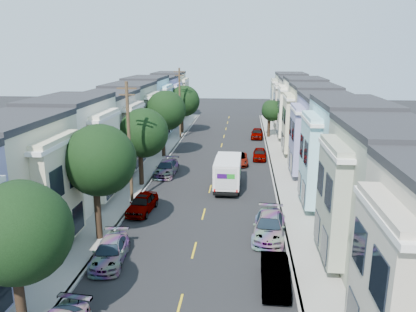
# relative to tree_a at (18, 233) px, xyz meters

# --- Properties ---
(ground) EXTENTS (160.00, 160.00, 0.00)m
(ground) POSITION_rel_tree_a_xyz_m (6.30, 14.75, -5.07)
(ground) COLOR black
(ground) RESTS_ON ground
(road_slab) EXTENTS (12.00, 70.00, 0.02)m
(road_slab) POSITION_rel_tree_a_xyz_m (6.30, 29.75, -5.06)
(road_slab) COLOR black
(road_slab) RESTS_ON ground
(curb_left) EXTENTS (0.30, 70.00, 0.15)m
(curb_left) POSITION_rel_tree_a_xyz_m (0.25, 29.75, -4.99)
(curb_left) COLOR gray
(curb_left) RESTS_ON ground
(curb_right) EXTENTS (0.30, 70.00, 0.15)m
(curb_right) POSITION_rel_tree_a_xyz_m (12.35, 29.75, -4.99)
(curb_right) COLOR gray
(curb_right) RESTS_ON ground
(sidewalk_left) EXTENTS (2.60, 70.00, 0.15)m
(sidewalk_left) POSITION_rel_tree_a_xyz_m (-1.05, 29.75, -4.99)
(sidewalk_left) COLOR gray
(sidewalk_left) RESTS_ON ground
(sidewalk_right) EXTENTS (2.60, 70.00, 0.15)m
(sidewalk_right) POSITION_rel_tree_a_xyz_m (13.65, 29.75, -4.99)
(sidewalk_right) COLOR gray
(sidewalk_right) RESTS_ON ground
(centerline) EXTENTS (0.12, 70.00, 0.01)m
(centerline) POSITION_rel_tree_a_xyz_m (6.30, 29.75, -5.07)
(centerline) COLOR gold
(centerline) RESTS_ON ground
(townhouse_row_left) EXTENTS (5.00, 70.00, 8.50)m
(townhouse_row_left) POSITION_rel_tree_a_xyz_m (-4.85, 29.75, -5.07)
(townhouse_row_left) COLOR #8A89B5
(townhouse_row_left) RESTS_ON ground
(townhouse_row_right) EXTENTS (5.00, 70.00, 8.50)m
(townhouse_row_right) POSITION_rel_tree_a_xyz_m (17.45, 29.75, -5.07)
(townhouse_row_right) COLOR #8A89B5
(townhouse_row_right) RESTS_ON ground
(tree_a) EXTENTS (4.38, 4.38, 7.28)m
(tree_a) POSITION_rel_tree_a_xyz_m (0.00, 0.00, 0.00)
(tree_a) COLOR black
(tree_a) RESTS_ON ground
(tree_b) EXTENTS (4.70, 4.70, 7.98)m
(tree_b) POSITION_rel_tree_a_xyz_m (0.00, 9.70, 0.53)
(tree_b) COLOR black
(tree_b) RESTS_ON ground
(tree_c) EXTENTS (4.58, 4.58, 7.43)m
(tree_c) POSITION_rel_tree_a_xyz_m (0.00, 21.18, 0.05)
(tree_c) COLOR black
(tree_c) RESTS_ON ground
(tree_d) EXTENTS (4.70, 4.70, 8.03)m
(tree_d) POSITION_rel_tree_a_xyz_m (0.00, 31.91, 0.58)
(tree_d) COLOR black
(tree_d) RESTS_ON ground
(tree_e) EXTENTS (4.70, 4.70, 7.39)m
(tree_e) POSITION_rel_tree_a_xyz_m (0.00, 46.56, -0.05)
(tree_e) COLOR black
(tree_e) RESTS_ON ground
(tree_far_r) EXTENTS (3.07, 3.07, 5.55)m
(tree_far_r) POSITION_rel_tree_a_xyz_m (13.20, 44.54, -1.10)
(tree_far_r) COLOR black
(tree_far_r) RESTS_ON ground
(utility_pole_near) EXTENTS (1.60, 0.26, 10.00)m
(utility_pole_near) POSITION_rel_tree_a_xyz_m (0.00, 16.75, 0.08)
(utility_pole_near) COLOR #42301E
(utility_pole_near) RESTS_ON ground
(utility_pole_far) EXTENTS (1.60, 0.26, 10.00)m
(utility_pole_far) POSITION_rel_tree_a_xyz_m (0.00, 42.75, 0.08)
(utility_pole_far) COLOR #42301E
(utility_pole_far) RESTS_ON ground
(fedex_truck) EXTENTS (2.34, 6.08, 2.91)m
(fedex_truck) POSITION_rel_tree_a_xyz_m (7.90, 21.28, -3.44)
(fedex_truck) COLOR silver
(fedex_truck) RESTS_ON ground
(lead_sedan) EXTENTS (2.24, 4.53, 1.23)m
(lead_sedan) POSITION_rel_tree_a_xyz_m (8.75, 29.54, -4.45)
(lead_sedan) COLOR black
(lead_sedan) RESTS_ON ground
(parked_left_b) EXTENTS (2.29, 4.58, 1.32)m
(parked_left_b) POSITION_rel_tree_a_xyz_m (1.40, 6.86, -4.41)
(parked_left_b) COLOR black
(parked_left_b) RESTS_ON ground
(parked_left_c) EXTENTS (2.06, 4.54, 1.43)m
(parked_left_c) POSITION_rel_tree_a_xyz_m (1.40, 14.76, -4.35)
(parked_left_c) COLOR gray
(parked_left_c) RESTS_ON ground
(parked_left_d) EXTENTS (2.13, 4.84, 1.44)m
(parked_left_d) POSITION_rel_tree_a_xyz_m (1.40, 24.81, -4.35)
(parked_left_d) COLOR #5B1406
(parked_left_d) RESTS_ON ground
(parked_right_a) EXTENTS (1.53, 4.19, 1.39)m
(parked_right_a) POSITION_rel_tree_a_xyz_m (11.20, 5.11, -4.37)
(parked_right_a) COLOR #373737
(parked_right_a) RESTS_ON ground
(parked_right_b) EXTENTS (2.62, 5.24, 1.52)m
(parked_right_b) POSITION_rel_tree_a_xyz_m (11.20, 11.21, -4.31)
(parked_right_b) COLOR #B0B0BD
(parked_right_b) RESTS_ON ground
(parked_right_c) EXTENTS (1.72, 4.10, 1.31)m
(parked_right_c) POSITION_rel_tree_a_xyz_m (11.20, 31.89, -4.41)
(parked_right_c) COLOR black
(parked_right_c) RESTS_ON ground
(parked_right_d) EXTENTS (1.99, 4.57, 1.45)m
(parked_right_d) POSITION_rel_tree_a_xyz_m (11.20, 43.93, -4.34)
(parked_right_d) COLOR #071D39
(parked_right_d) RESTS_ON ground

